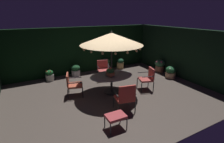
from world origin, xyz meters
The scene contains 17 objects.
ground_plane centered at (0.00, 0.00, -0.01)m, with size 8.64×6.70×0.02m, color #50453D.
hedge_backdrop_rear centered at (0.00, 3.20, 1.24)m, with size 8.64×0.30×2.48m, color black.
hedge_backdrop_right centered at (4.17, 0.00, 1.24)m, with size 0.30×6.70×2.48m, color black.
patio_dining_table centered at (0.13, 0.05, 0.60)m, with size 1.81×1.31×0.74m.
patio_umbrella centered at (0.13, 0.05, 2.23)m, with size 2.44×2.44×2.53m.
centerpiece_planter centered at (0.01, -0.06, 0.94)m, with size 0.36×0.36×0.39m.
patio_chair_north centered at (-0.19, -1.51, 0.57)m, with size 0.72×0.67×1.01m.
patio_chair_northeast centered at (1.64, -0.43, 0.55)m, with size 0.71×0.73×0.95m.
patio_chair_east centered at (0.48, 1.59, 0.56)m, with size 0.70×0.69×0.93m.
patio_chair_southeast centered at (-1.39, 0.50, 0.53)m, with size 0.74×0.75×0.92m.
ottoman_footrest centered at (-0.89, -2.11, 0.38)m, with size 0.56×0.41×0.44m.
potted_plant_left_near centered at (2.12, 2.66, 0.31)m, with size 0.41×0.41×0.61m.
potted_plant_back_center centered at (-1.95, 2.62, 0.27)m, with size 0.40×0.40×0.55m.
potted_plant_right_far centered at (3.60, 0.09, 0.31)m, with size 0.51×0.51×0.61m.
potted_plant_back_left centered at (-0.62, 2.67, 0.31)m, with size 0.47×0.47×0.60m.
potted_plant_front_corner centered at (3.80, 1.10, 0.37)m, with size 0.57×0.57×0.68m.
potted_plant_left_far centered at (1.22, 2.82, 0.38)m, with size 0.46×0.46×0.70m.
Camera 1 is at (-2.89, -5.61, 3.13)m, focal length 26.79 mm.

